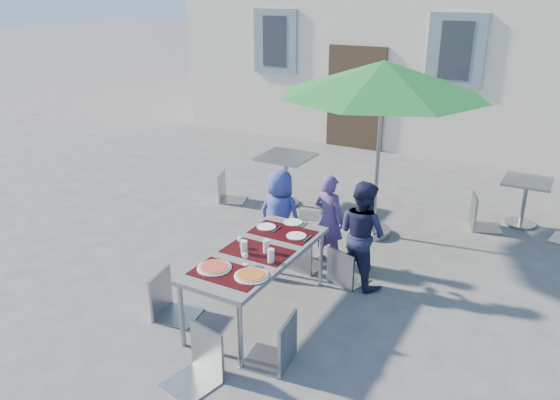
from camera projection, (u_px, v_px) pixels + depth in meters
The scene contains 21 objects.
ground at pixel (251, 362), 5.19m from camera, with size 90.00×90.00×0.00m, color #494A4C.
dining_table at pixel (257, 256), 5.74m from camera, with size 0.80×1.85×0.76m.
pizza_near_left at pixel (214, 267), 5.35m from camera, with size 0.34×0.34×0.03m.
pizza_near_right at pixel (251, 275), 5.20m from camera, with size 0.33×0.33×0.03m.
glassware at pixel (257, 249), 5.58m from camera, with size 0.52×0.39×0.15m.
place_settings at pixel (285, 228), 6.24m from camera, with size 0.68×0.54×0.01m.
child_0 at pixel (280, 215), 6.99m from camera, with size 0.59×0.38×1.21m, color #363F96.
child_1 at pixel (329, 219), 6.90m from camera, with size 0.43×0.28×1.18m, color #573C7B.
child_2 at pixel (362, 234), 6.37m from camera, with size 0.63×0.36×1.29m, color #1B1D3C.
chair_0 at pixel (254, 235), 6.67m from camera, with size 0.49×0.49×0.87m.
chair_1 at pixel (303, 232), 6.73m from camera, with size 0.44×0.44×0.89m.
chair_2 at pixel (346, 245), 6.40m from camera, with size 0.48×0.48×0.88m.
chair_3 at pixel (167, 270), 5.75m from camera, with size 0.50×0.49×0.95m.
chair_4 at pixel (277, 313), 4.97m from camera, with size 0.48×0.47×0.96m.
chair_5 at pixel (197, 327), 4.78m from camera, with size 0.50×0.50×0.95m.
patio_umbrella at pixel (383, 79), 7.08m from camera, with size 2.77×2.77×2.46m.
cafe_table_0 at pixel (286, 169), 8.78m from camera, with size 0.78×0.78×0.83m.
bg_chair_l_0 at pixel (227, 170), 8.97m from camera, with size 0.52×0.52×0.91m.
bg_chair_r_0 at pixel (317, 187), 8.34m from camera, with size 0.49×0.49×0.84m.
cafe_table_1 at pixel (525, 195), 8.04m from camera, with size 0.66×0.66×0.71m.
bg_chair_l_1 at pixel (483, 192), 7.91m from camera, with size 0.54×0.54×0.96m.
Camera 1 is at (2.33, -3.59, 3.33)m, focal length 35.00 mm.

